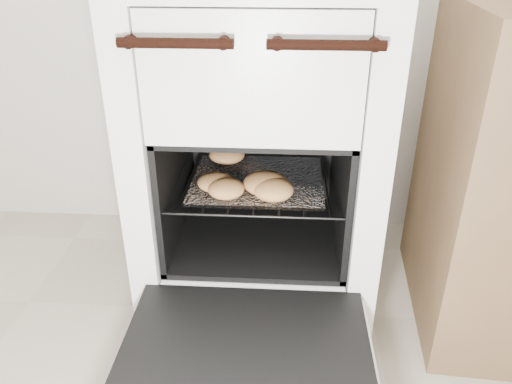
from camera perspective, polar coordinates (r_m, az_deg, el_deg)
stove at (r=1.35m, az=0.38°, el=4.65°), size 0.59×0.66×0.90m
oven_door at (r=1.07m, az=-1.25°, el=-18.30°), size 0.53×0.41×0.04m
oven_rack at (r=1.31m, az=0.21°, el=1.51°), size 0.43×0.41×0.01m
foil_sheet at (r=1.29m, az=0.16°, el=1.37°), size 0.33×0.29×0.01m
baked_rolls at (r=1.24m, az=-1.27°, el=1.53°), size 0.27×0.34×0.05m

